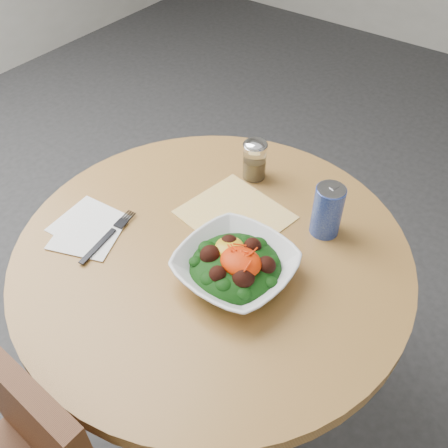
{
  "coord_description": "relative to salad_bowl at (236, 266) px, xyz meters",
  "views": [
    {
      "loc": [
        0.48,
        -0.6,
        1.58
      ],
      "look_at": [
        0.01,
        0.03,
        0.81
      ],
      "focal_mm": 40.0,
      "sensor_mm": 36.0,
      "label": 1
    }
  ],
  "objects": [
    {
      "name": "ground",
      "position": [
        -0.09,
        0.03,
        -0.78
      ],
      "size": [
        6.0,
        6.0,
        0.0
      ],
      "primitive_type": "plane",
      "color": "#2E2E31",
      "rests_on": "ground"
    },
    {
      "name": "fork",
      "position": [
        -0.3,
        -0.08,
        -0.03
      ],
      "size": [
        0.04,
        0.19,
        0.0
      ],
      "color": "black",
      "rests_on": "table"
    },
    {
      "name": "table",
      "position": [
        -0.09,
        0.03,
        -0.23
      ],
      "size": [
        0.9,
        0.9,
        0.75
      ],
      "color": "black",
      "rests_on": "ground"
    },
    {
      "name": "salad_bowl",
      "position": [
        0.0,
        0.0,
        0.0
      ],
      "size": [
        0.25,
        0.25,
        0.09
      ],
      "color": "white",
      "rests_on": "table"
    },
    {
      "name": "spice_shaker",
      "position": [
        -0.16,
        0.3,
        0.02
      ],
      "size": [
        0.06,
        0.06,
        0.11
      ],
      "color": "silver",
      "rests_on": "table"
    },
    {
      "name": "beverage_can",
      "position": [
        0.09,
        0.24,
        0.03
      ],
      "size": [
        0.07,
        0.07,
        0.13
      ],
      "color": "#0D1F98",
      "rests_on": "table"
    },
    {
      "name": "cloth_napkin",
      "position": [
        -0.11,
        0.15,
        -0.03
      ],
      "size": [
        0.26,
        0.25,
        0.0
      ],
      "primitive_type": "cube",
      "rotation": [
        0.0,
        0.0,
        -0.17
      ],
      "color": "#EFA30C",
      "rests_on": "table"
    },
    {
      "name": "paper_napkins",
      "position": [
        -0.36,
        -0.09,
        -0.03
      ],
      "size": [
        0.2,
        0.2,
        0.0
      ],
      "color": "white",
      "rests_on": "table"
    }
  ]
}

